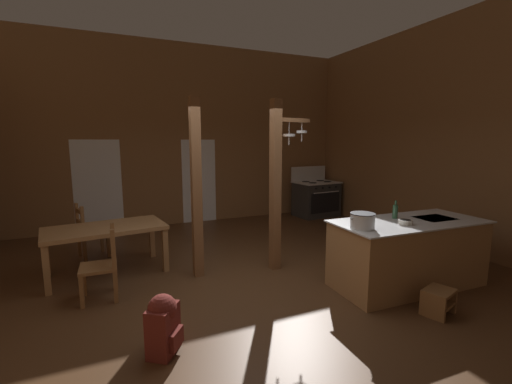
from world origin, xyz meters
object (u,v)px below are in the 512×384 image
Objects in this scene: ladderback_chair_near_window at (103,265)px; mixing_bowl_on_counter at (405,222)px; bottle_tall_on_counter at (395,211)px; ladderback_chair_by_post at (90,232)px; dining_table at (105,232)px; step_stool at (438,300)px; kitchen_island at (407,253)px; stove_range at (316,198)px; backpack at (163,323)px; stockpot_on_counter at (362,221)px.

ladderback_chair_near_window is 5.42× the size of mixing_bowl_on_counter.
bottle_tall_on_counter is (0.15, 0.32, 0.07)m from mixing_bowl_on_counter.
bottle_tall_on_counter is at bearing 65.05° from mixing_bowl_on_counter.
ladderback_chair_near_window is 1.00× the size of ladderback_chair_by_post.
mixing_bowl_on_counter is (3.65, -2.29, 0.31)m from dining_table.
step_stool is at bearing -97.78° from mixing_bowl_on_counter.
ladderback_chair_by_post is at bearing 134.82° from step_stool.
kitchen_island is 0.61m from bottle_tall_on_counter.
stove_range is 0.73× the size of dining_table.
ladderback_chair_by_post is at bearing -167.70° from stove_range.
kitchen_island is 1.21× the size of dining_table.
bottle_tall_on_counter is at bearing -35.50° from ladderback_chair_by_post.
kitchen_island is 8.55× the size of bottle_tall_on_counter.
dining_table is (-3.87, 2.16, 0.19)m from kitchen_island.
ladderback_chair_near_window is 3.98m from mixing_bowl_on_counter.
ladderback_chair_by_post is (-5.48, -1.20, -0.03)m from stove_range.
backpack is at bearing -176.21° from kitchen_island.
step_stool is at bearing -29.30° from ladderback_chair_near_window.
mixing_bowl_on_counter reaches higher than backpack.
bottle_tall_on_counter reaches higher than kitchen_island.
dining_table is at bearing 140.63° from step_stool.
ladderback_chair_near_window is at bearing 150.70° from step_stool.
mixing_bowl_on_counter reaches higher than ladderback_chair_by_post.
stockpot_on_counter is at bearing 3.65° from backpack.
kitchen_island is 0.87m from step_stool.
dining_table is 3.04× the size of backpack.
dining_table is at bearing 101.48° from backpack.
bottle_tall_on_counter is at bearing 76.09° from step_stool.
bottle_tall_on_counter reaches higher than ladderback_chair_by_post.
backpack is at bearing -136.34° from stove_range.
kitchen_island is at bearing 67.79° from step_stool.
kitchen_island is 4.49m from stove_range.
stockpot_on_counter reaches higher than mixing_bowl_on_counter.
stove_range reaches higher than ladderback_chair_near_window.
backpack is at bearing -178.27° from mixing_bowl_on_counter.
mixing_bowl_on_counter reaches higher than kitchen_island.
dining_table is at bearing 87.35° from ladderback_chair_near_window.
step_stool is 1.30m from bottle_tall_on_counter.
dining_table is 7.06× the size of bottle_tall_on_counter.
ladderback_chair_by_post is 1.59× the size of backpack.
ladderback_chair_near_window is (-3.91, 1.26, -0.01)m from kitchen_island.
stockpot_on_counter is (2.50, 0.16, 0.72)m from backpack.
ladderback_chair_near_window is 1.59× the size of backpack.
dining_table is at bearing 150.82° from kitchen_island.
bottle_tall_on_counter is at bearing -109.06° from stove_range.
ladderback_chair_near_window is at bearing 162.12° from kitchen_island.
stove_range is 6.54m from backpack.
kitchen_island is 0.56m from mixing_bowl_on_counter.
stockpot_on_counter is 0.85m from bottle_tall_on_counter.
ladderback_chair_near_window is 2.52× the size of stockpot_on_counter.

